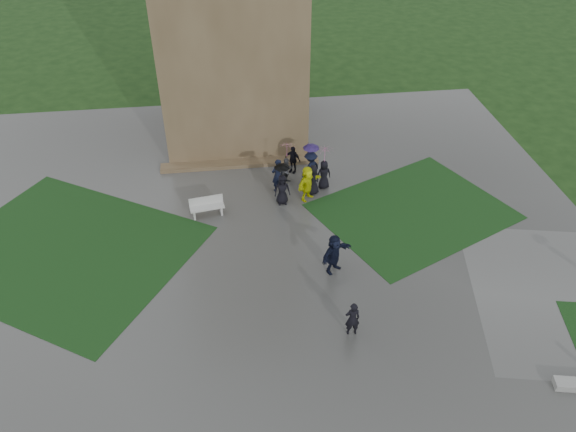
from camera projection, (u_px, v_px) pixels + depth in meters
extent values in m
plane|color=black|center=(255.00, 296.00, 23.83)|extent=(120.00, 120.00, 0.00)
cube|color=#3B3B39|center=(251.00, 265.00, 25.41)|extent=(34.00, 34.00, 0.02)
cube|color=black|center=(66.00, 251.00, 26.13)|extent=(14.10, 13.46, 0.01)
cube|color=black|center=(413.00, 211.00, 28.63)|extent=(11.12, 10.15, 0.01)
cube|color=brown|center=(240.00, 163.00, 32.16)|extent=(9.00, 0.80, 0.22)
cube|color=#BABAB5|center=(207.00, 207.00, 28.06)|extent=(1.77, 0.77, 0.07)
cube|color=#BABAB5|center=(194.00, 214.00, 28.06)|extent=(0.16, 0.47, 0.48)
cube|color=#BABAB5|center=(221.00, 209.00, 28.37)|extent=(0.16, 0.47, 0.48)
cube|color=#BABAB5|center=(206.00, 200.00, 28.09)|extent=(1.70, 0.32, 0.46)
imported|color=black|center=(324.00, 175.00, 29.90)|extent=(0.87, 0.65, 1.64)
imported|color=black|center=(311.00, 168.00, 30.16)|extent=(1.38, 1.29, 1.93)
imported|color=black|center=(293.00, 159.00, 31.17)|extent=(1.08, 1.01, 1.61)
imported|color=#3C3D41|center=(287.00, 171.00, 30.35)|extent=(0.84, 0.74, 1.50)
imported|color=black|center=(278.00, 175.00, 29.61)|extent=(0.82, 0.70, 1.91)
imported|color=black|center=(282.00, 190.00, 28.73)|extent=(0.83, 0.58, 1.67)
imported|color=#C8D10C|center=(307.00, 183.00, 28.97)|extent=(1.74, 1.70, 1.93)
imported|color=black|center=(313.00, 180.00, 29.43)|extent=(1.00, 0.89, 1.69)
imported|color=#E55EAF|center=(287.00, 150.00, 29.59)|extent=(0.86, 0.86, 0.79)
imported|color=#4C338D|center=(311.00, 150.00, 29.50)|extent=(0.84, 0.84, 0.74)
imported|color=black|center=(282.00, 170.00, 28.01)|extent=(0.76, 0.76, 0.67)
imported|color=#E55EAF|center=(325.00, 155.00, 29.17)|extent=(0.96, 0.96, 0.88)
imported|color=black|center=(334.00, 254.00, 24.52)|extent=(1.81, 1.60, 1.93)
imported|color=black|center=(352.00, 319.00, 21.68)|extent=(0.59, 0.39, 1.62)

